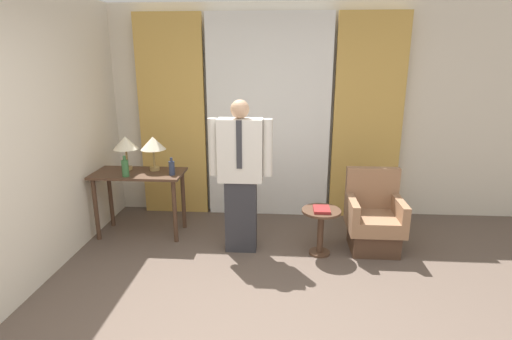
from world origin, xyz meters
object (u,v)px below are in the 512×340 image
(desk, at_px, (139,183))
(book, at_px, (322,209))
(bottle_near_edge, at_px, (125,168))
(side_table, at_px, (321,224))
(bottle_by_lamp, at_px, (172,168))
(table_lamp_right, at_px, (153,144))
(person, at_px, (241,172))
(armchair, at_px, (373,221))
(table_lamp_left, at_px, (125,144))

(desk, xyz_separation_m, book, (2.08, -0.41, -0.11))
(bottle_near_edge, height_order, book, bottle_near_edge)
(side_table, bearing_deg, desk, 169.56)
(bottle_by_lamp, bearing_deg, table_lamp_right, 145.35)
(person, xyz_separation_m, armchair, (1.44, 0.13, -0.56))
(person, height_order, side_table, person)
(desk, relative_size, table_lamp_right, 2.59)
(person, xyz_separation_m, book, (0.85, -0.08, -0.37))
(bottle_near_edge, relative_size, armchair, 0.27)
(person, bearing_deg, side_table, -3.21)
(table_lamp_left, distance_m, table_lamp_right, 0.33)
(table_lamp_left, xyz_separation_m, bottle_by_lamp, (0.58, -0.18, -0.23))
(bottle_by_lamp, height_order, book, bottle_by_lamp)
(desk, height_order, book, desk)
(bottle_near_edge, xyz_separation_m, book, (2.16, -0.24, -0.34))
(bottle_near_edge, height_order, side_table, bottle_near_edge)
(armchair, height_order, book, armchair)
(desk, relative_size, table_lamp_left, 2.59)
(table_lamp_right, distance_m, bottle_near_edge, 0.42)
(desk, bearing_deg, side_table, -10.44)
(bottle_by_lamp, height_order, armchair, bottle_by_lamp)
(person, bearing_deg, book, -5.15)
(bottle_near_edge, relative_size, side_table, 0.47)
(table_lamp_left, xyz_separation_m, person, (1.39, -0.43, -0.19))
(person, xyz_separation_m, side_table, (0.85, -0.05, -0.54))
(desk, relative_size, armchair, 1.19)
(armchair, bearing_deg, side_table, -163.05)
(bottle_near_edge, distance_m, book, 2.20)
(table_lamp_right, height_order, bottle_by_lamp, table_lamp_right)
(bottle_by_lamp, xyz_separation_m, armchair, (2.25, -0.12, -0.52))
(bottle_near_edge, bearing_deg, table_lamp_right, 48.13)
(desk, distance_m, bottle_by_lamp, 0.48)
(armchair, distance_m, book, 0.66)
(side_table, bearing_deg, table_lamp_right, 165.98)
(desk, xyz_separation_m, table_lamp_right, (0.16, 0.10, 0.45))
(desk, height_order, person, person)
(desk, distance_m, side_table, 2.13)
(table_lamp_right, distance_m, side_table, 2.11)
(desk, relative_size, bottle_by_lamp, 5.13)
(bottle_by_lamp, distance_m, armchair, 2.31)
(table_lamp_left, xyz_separation_m, table_lamp_right, (0.33, 0.00, 0.00))
(book, bearing_deg, table_lamp_right, 165.15)
(table_lamp_right, xyz_separation_m, bottle_by_lamp, (0.26, -0.18, -0.23))
(table_lamp_left, bearing_deg, armchair, -6.02)
(table_lamp_left, height_order, table_lamp_right, same)
(bottle_by_lamp, bearing_deg, bottle_near_edge, -169.32)
(desk, bearing_deg, book, -11.22)
(table_lamp_right, height_order, person, person)
(table_lamp_left, height_order, person, person)
(table_lamp_right, distance_m, book, 2.06)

